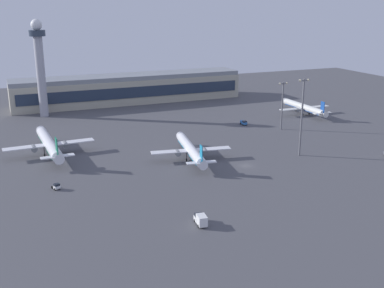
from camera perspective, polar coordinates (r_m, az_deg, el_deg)
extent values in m
plane|color=#4C4C51|center=(173.25, 6.50, -2.61)|extent=(416.00, 416.00, 0.00)
cube|color=#B2AD99|center=(284.58, -7.54, 6.42)|extent=(134.19, 22.00, 14.00)
cube|color=#263347|center=(273.82, -6.93, 6.19)|extent=(128.82, 0.40, 6.16)
cube|color=gray|center=(283.26, -7.61, 8.05)|extent=(134.19, 19.80, 2.40)
cylinder|color=#A8A8B2|center=(255.65, -17.71, 7.68)|extent=(4.40, 4.40, 40.89)
cylinder|color=#2D3847|center=(253.47, -18.16, 12.58)|extent=(8.00, 8.00, 3.00)
sphere|color=silver|center=(253.27, -18.24, 13.49)|extent=(5.60, 5.60, 5.60)
cylinder|color=white|center=(178.40, -0.17, -0.61)|extent=(9.14, 34.25, 3.60)
cone|color=white|center=(195.46, -1.37, 0.93)|extent=(3.75, 2.80, 3.42)
cone|color=white|center=(161.42, 1.29, -2.49)|extent=(3.63, 3.15, 3.24)
cube|color=white|center=(177.58, -0.11, -0.76)|extent=(30.54, 8.71, 0.33)
cube|color=white|center=(163.01, 1.13, -2.23)|extent=(10.66, 3.95, 0.33)
cube|color=#1984B2|center=(162.36, 1.11, -1.23)|extent=(0.78, 3.04, 6.16)
cylinder|color=slate|center=(176.73, -1.75, -1.08)|extent=(2.62, 3.71, 2.09)
cylinder|color=slate|center=(178.96, 1.52, -0.85)|extent=(2.62, 3.71, 2.09)
cube|color=#1984B2|center=(178.70, -0.17, -0.91)|extent=(8.34, 31.50, 0.34)
cylinder|color=#333338|center=(189.09, -0.91, -0.14)|extent=(0.27, 0.27, 3.36)
cylinder|color=black|center=(189.58, -0.91, -0.63)|extent=(0.54, 1.09, 1.04)
cylinder|color=#333338|center=(176.27, -0.66, -1.40)|extent=(0.27, 0.27, 3.36)
cylinder|color=black|center=(176.80, -0.66, -1.92)|extent=(0.54, 1.09, 1.04)
cylinder|color=#333338|center=(177.17, 0.66, -1.31)|extent=(0.27, 0.27, 3.36)
cylinder|color=black|center=(177.70, 0.65, -1.82)|extent=(0.54, 1.09, 1.04)
cylinder|color=white|center=(192.08, -16.84, 0.08)|extent=(5.84, 38.73, 4.07)
cone|color=white|center=(211.79, -17.71, 1.51)|extent=(3.98, 2.75, 3.87)
cone|color=white|center=(172.36, -15.76, -1.70)|extent=(3.80, 3.17, 3.67)
cube|color=white|center=(191.11, -16.78, -0.07)|extent=(34.46, 5.86, 0.38)
cube|color=white|center=(174.22, -15.88, -1.45)|extent=(11.90, 3.11, 0.38)
cube|color=#146B4C|center=(173.57, -15.99, -0.39)|extent=(0.48, 3.44, 6.97)
cylinder|color=slate|center=(190.65, -18.51, -0.50)|extent=(2.53, 3.96, 2.36)
cylinder|color=slate|center=(192.17, -15.04, -0.07)|extent=(2.53, 3.96, 2.36)
cube|color=#146B4C|center=(192.38, -16.81, -0.24)|extent=(5.30, 35.63, 0.39)
cylinder|color=#333338|center=(204.38, -17.34, 0.46)|extent=(0.30, 0.30, 3.80)
cylinder|color=black|center=(204.89, -17.29, -0.05)|extent=(0.48, 1.20, 1.18)
cylinder|color=#333338|center=(189.77, -17.37, -0.77)|extent=(0.30, 0.30, 3.80)
cylinder|color=black|center=(190.32, -17.32, -1.32)|extent=(0.48, 1.20, 1.18)
cylinder|color=#333338|center=(190.38, -15.97, -0.59)|extent=(0.30, 0.30, 3.80)
cylinder|color=black|center=(190.93, -15.92, -1.14)|extent=(0.48, 1.20, 1.18)
cylinder|color=silver|center=(258.32, 13.29, 4.34)|extent=(3.62, 32.90, 3.47)
cone|color=silver|center=(272.45, 11.17, 5.09)|extent=(3.31, 2.21, 3.30)
cone|color=silver|center=(244.50, 15.67, 3.48)|extent=(3.14, 2.57, 3.12)
cube|color=silver|center=(257.64, 13.40, 4.26)|extent=(29.25, 3.78, 0.32)
cube|color=silver|center=(245.79, 15.43, 3.61)|extent=(10.06, 2.24, 0.32)
cube|color=#19479E|center=(245.42, 15.44, 4.26)|extent=(0.29, 2.92, 5.94)
cylinder|color=slate|center=(254.92, 12.47, 4.04)|extent=(2.02, 3.30, 2.01)
cylinder|color=slate|center=(260.69, 14.30, 4.19)|extent=(2.02, 3.30, 2.01)
cube|color=#19479E|center=(258.52, 13.28, 4.13)|extent=(3.26, 30.27, 0.33)
cylinder|color=#333338|center=(267.08, 11.97, 4.46)|extent=(0.26, 0.26, 3.24)
cylinder|color=black|center=(267.42, 11.95, 4.12)|extent=(0.37, 1.01, 1.00)
cylinder|color=#333338|center=(255.70, 13.19, 3.85)|extent=(0.26, 0.26, 3.24)
cylinder|color=black|center=(256.05, 13.17, 3.50)|extent=(0.37, 1.01, 1.00)
cylinder|color=#333338|center=(258.02, 13.92, 3.91)|extent=(0.26, 0.26, 3.24)
cylinder|color=black|center=(258.37, 13.90, 3.56)|extent=(0.37, 1.01, 1.00)
cube|color=white|center=(128.92, 0.87, -8.97)|extent=(2.72, 3.02, 1.20)
cube|color=#1E232D|center=(128.52, 0.87, -8.59)|extent=(2.49, 2.67, 0.70)
cube|color=white|center=(126.48, 1.19, -9.15)|extent=(2.73, 3.86, 2.60)
cylinder|color=black|center=(129.25, 0.37, -9.20)|extent=(0.41, 0.93, 0.90)
cylinder|color=black|center=(129.79, 1.27, -9.09)|extent=(0.41, 0.93, 0.90)
cylinder|color=black|center=(126.22, 0.81, -9.87)|extent=(0.41, 0.93, 0.90)
cylinder|color=black|center=(126.76, 1.73, -9.75)|extent=(0.41, 0.93, 0.90)
cube|color=white|center=(156.13, -15.97, -5.01)|extent=(2.24, 2.12, 0.90)
cube|color=#1E232D|center=(155.85, -15.99, -4.74)|extent=(2.04, 1.89, 0.70)
cylinder|color=black|center=(156.41, -15.67, -5.12)|extent=(0.59, 0.95, 0.90)
cylinder|color=black|center=(155.80, -16.16, -5.25)|extent=(0.59, 0.95, 0.90)
cylinder|color=black|center=(158.13, -16.01, -4.91)|extent=(0.59, 0.95, 0.90)
cylinder|color=black|center=(157.53, -16.50, -5.03)|extent=(0.59, 0.95, 0.90)
cube|color=#3372BF|center=(230.06, 6.34, 2.50)|extent=(2.10, 2.20, 1.10)
cube|color=#1E232D|center=(229.85, 6.35, 2.72)|extent=(1.93, 1.94, 0.70)
cube|color=#3372BF|center=(231.67, 6.14, 2.64)|extent=(2.04, 2.49, 1.40)
cylinder|color=black|center=(230.30, 6.56, 2.37)|extent=(0.35, 0.91, 0.90)
cylinder|color=black|center=(229.58, 6.18, 2.33)|extent=(0.35, 0.91, 0.90)
cylinder|color=black|center=(232.64, 6.27, 2.52)|extent=(0.35, 0.91, 0.90)
cylinder|color=black|center=(231.92, 5.89, 2.49)|extent=(0.35, 0.91, 0.90)
cylinder|color=slate|center=(184.40, 13.07, 3.08)|extent=(0.70, 0.70, 29.87)
cube|color=slate|center=(181.69, 13.36, 7.48)|extent=(4.80, 0.40, 0.40)
sphere|color=#F9EAB2|center=(180.65, 12.90, 7.46)|extent=(0.90, 0.90, 0.90)
sphere|color=#F9EAB2|center=(182.74, 13.83, 7.50)|extent=(0.90, 0.90, 0.90)
cylinder|color=slate|center=(222.95, 10.80, 4.51)|extent=(0.70, 0.70, 22.19)
cube|color=slate|center=(221.04, 10.95, 7.17)|extent=(4.80, 0.40, 0.40)
sphere|color=#F9EAB2|center=(220.07, 10.56, 7.15)|extent=(0.90, 0.90, 0.90)
sphere|color=#F9EAB2|center=(222.03, 11.34, 7.19)|extent=(0.90, 0.90, 0.90)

